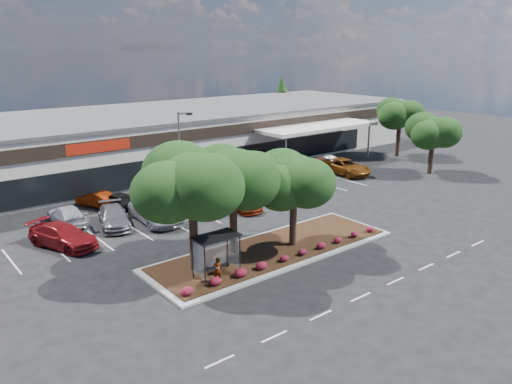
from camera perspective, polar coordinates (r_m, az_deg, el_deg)
ground at (r=33.18m, az=9.21°, el=-8.00°), size 160.00×160.00×0.00m
retail_store at (r=59.48m, az=-15.54°, el=5.59°), size 80.40×25.20×6.25m
landscape_island at (r=34.45m, az=2.01°, el=-6.63°), size 18.00×6.00×0.26m
lane_markings at (r=40.26m, az=-1.93°, el=-3.38°), size 33.12×20.06×0.01m
shrub_row at (r=32.87m, az=4.42°, el=-7.10°), size 17.00×0.80×0.50m
bus_shelter at (r=29.77m, az=-4.72°, el=-5.91°), size 2.75×1.55×2.59m
island_tree_west at (r=30.10m, az=-7.25°, el=-1.88°), size 7.20×7.20×7.89m
island_tree_mid at (r=32.59m, az=-2.64°, el=-0.89°), size 6.60×6.60×7.32m
island_tree_east at (r=34.04m, az=4.32°, el=-0.89°), size 5.80×5.80×6.50m
tree_east_near at (r=58.18m, az=19.48°, el=5.12°), size 5.60×5.60×6.51m
tree_east_far at (r=66.57m, az=16.03°, el=7.19°), size 6.40×6.40×7.62m
conifer_north_east at (r=86.05m, az=2.94°, el=10.15°), size 3.96×3.96×9.00m
person_waiting at (r=29.50m, az=-4.41°, el=-8.83°), size 0.63×0.50×1.52m
light_pole at (r=39.68m, az=-8.44°, el=1.98°), size 1.42×0.72×8.78m
car_0 at (r=37.56m, az=-21.20°, el=-4.69°), size 4.17×5.97×1.60m
car_1 at (r=40.53m, az=-15.94°, el=-2.76°), size 3.53×5.57×1.50m
car_2 at (r=40.74m, az=-11.31°, el=-2.20°), size 3.28×6.30×1.70m
car_3 at (r=43.91m, az=-5.62°, el=-0.63°), size 4.32×6.57×1.68m
car_4 at (r=43.13m, az=-1.94°, el=-1.02°), size 2.19×5.12×1.47m
car_5 at (r=47.40m, az=-0.60°, el=0.59°), size 3.36×5.49×1.48m
car_6 at (r=50.61m, az=5.47°, el=1.56°), size 3.05×5.75×1.54m
car_8 at (r=55.86m, az=10.16°, el=2.85°), size 3.13×6.27×1.71m
car_9 at (r=42.23m, az=-20.80°, el=-2.48°), size 2.26×5.14×1.47m
car_10 at (r=45.90m, az=-17.68°, el=-0.81°), size 2.82×4.33×1.35m
car_11 at (r=44.85m, az=-15.50°, el=-0.93°), size 2.69×4.61×1.47m
car_12 at (r=48.36m, az=-7.59°, el=0.73°), size 3.36×5.30×1.43m
car_13 at (r=51.47m, az=-5.47°, el=1.71°), size 3.12×5.11×1.38m
car_15 at (r=54.20m, az=3.77°, el=2.59°), size 2.75×4.99×1.56m
car_16 at (r=56.65m, az=4.44°, el=3.18°), size 3.24×5.10×1.59m
car_17 at (r=58.46m, az=7.71°, el=3.43°), size 2.52×4.69×1.47m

